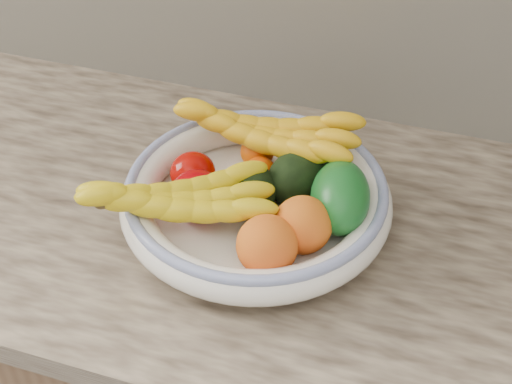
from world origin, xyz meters
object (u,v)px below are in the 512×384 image
object	(u,v)px
green_mango	(340,197)
banana_bunch_front	(178,203)
fruit_bowl	(256,198)
banana_bunch_back	(265,137)

from	to	relation	value
green_mango	banana_bunch_front	world-z (taller)	green_mango
fruit_bowl	banana_bunch_back	distance (m)	0.10
green_mango	banana_bunch_front	xyz separation A→B (m)	(-0.21, -0.09, 0.01)
fruit_bowl	banana_bunch_front	size ratio (longest dim) A/B	1.39
banana_bunch_back	banana_bunch_front	world-z (taller)	banana_bunch_back
fruit_bowl	banana_bunch_front	world-z (taller)	banana_bunch_front
green_mango	banana_bunch_back	xyz separation A→B (m)	(-0.14, 0.09, 0.01)
banana_bunch_back	banana_bunch_front	bearing A→B (deg)	-111.67
green_mango	banana_bunch_front	distance (m)	0.22
fruit_bowl	banana_bunch_back	xyz separation A→B (m)	(-0.02, 0.09, 0.04)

